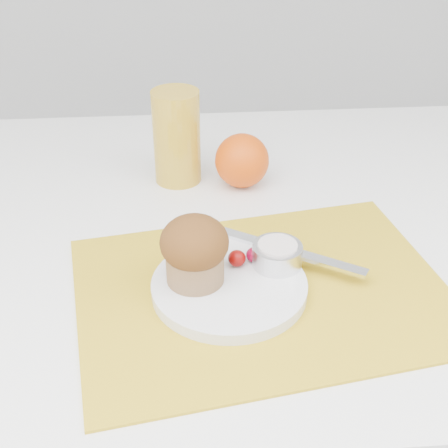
{
  "coord_description": "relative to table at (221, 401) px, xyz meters",
  "views": [
    {
      "loc": [
        -0.06,
        -0.7,
        1.23
      ],
      "look_at": [
        -0.0,
        -0.04,
        0.8
      ],
      "focal_mm": 50.0,
      "sensor_mm": 36.0,
      "label": 1
    }
  ],
  "objects": [
    {
      "name": "butter_knife",
      "position": [
        0.08,
        -0.11,
        0.4
      ],
      "size": [
        0.18,
        0.12,
        0.0
      ],
      "primitive_type": "cube",
      "rotation": [
        0.0,
        0.0,
        -0.57
      ],
      "color": "silver",
      "rests_on": "plate"
    },
    {
      "name": "placemat",
      "position": [
        0.04,
        -0.17,
        0.38
      ],
      "size": [
        0.49,
        0.39,
        0.0
      ],
      "primitive_type": "cube",
      "rotation": [
        0.0,
        0.0,
        0.16
      ],
      "color": "gold",
      "rests_on": "table"
    },
    {
      "name": "raspberry_far",
      "position": [
        0.03,
        -0.13,
        0.4
      ],
      "size": [
        0.02,
        0.02,
        0.02
      ],
      "primitive_type": "ellipsoid",
      "color": "#5E0218",
      "rests_on": "plate"
    },
    {
      "name": "muffin",
      "position": [
        -0.04,
        -0.16,
        0.44
      ],
      "size": [
        0.08,
        0.08,
        0.09
      ],
      "color": "olive",
      "rests_on": "plate"
    },
    {
      "name": "raspberry_near",
      "position": [
        0.01,
        -0.13,
        0.4
      ],
      "size": [
        0.02,
        0.02,
        0.02
      ],
      "primitive_type": "ellipsoid",
      "color": "#500302",
      "rests_on": "plate"
    },
    {
      "name": "ramekin",
      "position": [
        0.06,
        -0.14,
        0.41
      ],
      "size": [
        0.08,
        0.08,
        0.03
      ],
      "primitive_type": "cylinder",
      "rotation": [
        0.0,
        0.0,
        -0.35
      ],
      "color": "silver",
      "rests_on": "plate"
    },
    {
      "name": "juice_glass",
      "position": [
        -0.06,
        0.13,
        0.45
      ],
      "size": [
        0.09,
        0.09,
        0.15
      ],
      "primitive_type": "cylinder",
      "rotation": [
        0.0,
        0.0,
        -0.35
      ],
      "color": "gold",
      "rests_on": "table"
    },
    {
      "name": "cream",
      "position": [
        0.06,
        -0.14,
        0.42
      ],
      "size": [
        0.05,
        0.05,
        0.01
      ],
      "primitive_type": "cylinder",
      "rotation": [
        0.0,
        0.0,
        0.0
      ],
      "color": "silver",
      "rests_on": "ramekin"
    },
    {
      "name": "orange",
      "position": [
        0.04,
        0.11,
        0.42
      ],
      "size": [
        0.08,
        0.08,
        0.08
      ],
      "primitive_type": "sphere",
      "color": "#E34E08",
      "rests_on": "table"
    },
    {
      "name": "table",
      "position": [
        0.0,
        0.0,
        0.0
      ],
      "size": [
        1.2,
        0.8,
        0.75
      ],
      "primitive_type": "cube",
      "color": "white",
      "rests_on": "ground"
    },
    {
      "name": "plate",
      "position": [
        -0.0,
        -0.17,
        0.39
      ],
      "size": [
        0.19,
        0.19,
        0.01
      ],
      "primitive_type": "cylinder",
      "rotation": [
        0.0,
        0.0,
        -0.03
      ],
      "color": "silver",
      "rests_on": "placemat"
    }
  ]
}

